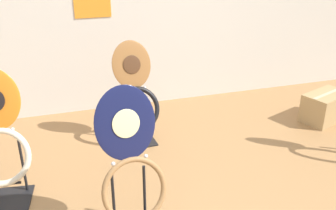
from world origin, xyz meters
The scene contains 3 objects.
toilet_seat_display_navy_moon centered at (-0.37, 0.41, 0.41)m, with size 0.40×0.33×0.91m.
toilet_seat_display_woodgrain centered at (-0.10, 1.50, 0.38)m, with size 0.40×0.35×0.86m.
storage_box centered at (1.73, 1.35, 0.14)m, with size 0.52×0.41×0.28m.
Camera 1 is at (-0.71, -1.34, 1.61)m, focal length 40.00 mm.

